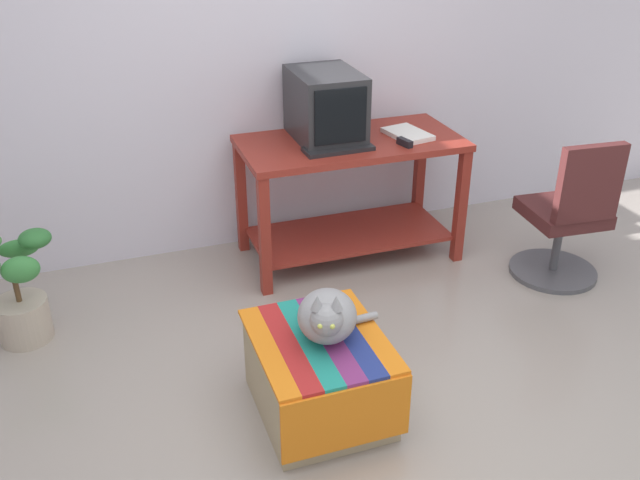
{
  "coord_description": "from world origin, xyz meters",
  "views": [
    {
      "loc": [
        -1.0,
        -2.07,
        2.17
      ],
      "look_at": [
        0.03,
        0.85,
        0.55
      ],
      "focal_mm": 39.45,
      "sensor_mm": 36.0,
      "label": 1
    }
  ],
  "objects": [
    {
      "name": "ottoman_with_blanket",
      "position": [
        -0.18,
        0.27,
        0.2
      ],
      "size": [
        0.56,
        0.68,
        0.39
      ],
      "color": "tan",
      "rests_on": "ground_plane"
    },
    {
      "name": "cat",
      "position": [
        -0.15,
        0.26,
        0.51
      ],
      "size": [
        0.43,
        0.38,
        0.28
      ],
      "rotation": [
        0.0,
        0.0,
        -0.37
      ],
      "color": "gray",
      "rests_on": "ottoman_with_blanket"
    },
    {
      "name": "desk",
      "position": [
        0.49,
        1.6,
        0.52
      ],
      "size": [
        1.32,
        0.66,
        0.77
      ],
      "rotation": [
        0.0,
        0.0,
        -0.01
      ],
      "color": "maroon",
      "rests_on": "ground_plane"
    },
    {
      "name": "stapler",
      "position": [
        0.74,
        1.4,
        0.79
      ],
      "size": [
        0.06,
        0.12,
        0.04
      ],
      "primitive_type": "cube",
      "rotation": [
        0.0,
        0.0,
        0.24
      ],
      "color": "black",
      "rests_on": "desk"
    },
    {
      "name": "ground_plane",
      "position": [
        0.0,
        0.0,
        0.0
      ],
      "size": [
        14.0,
        14.0,
        0.0
      ],
      "primitive_type": "plane",
      "color": "#9E9389"
    },
    {
      "name": "book",
      "position": [
        0.83,
        1.55,
        0.78
      ],
      "size": [
        0.25,
        0.32,
        0.03
      ],
      "primitive_type": "cube",
      "rotation": [
        0.0,
        0.0,
        0.18
      ],
      "color": "white",
      "rests_on": "desk"
    },
    {
      "name": "potted_plant",
      "position": [
        -1.45,
        1.3,
        0.28
      ],
      "size": [
        0.43,
        0.33,
        0.61
      ],
      "color": "#B7A893",
      "rests_on": "ground_plane"
    },
    {
      "name": "keyboard",
      "position": [
        0.35,
        1.45,
        0.78
      ],
      "size": [
        0.4,
        0.16,
        0.02
      ],
      "primitive_type": "cube",
      "rotation": [
        0.0,
        0.0,
        0.02
      ],
      "color": "black",
      "rests_on": "desk"
    },
    {
      "name": "tv_monitor",
      "position": [
        0.36,
        1.68,
        0.96
      ],
      "size": [
        0.37,
        0.51,
        0.4
      ],
      "rotation": [
        0.0,
        0.0,
        -0.01
      ],
      "color": "#28282B",
      "rests_on": "desk"
    },
    {
      "name": "office_chair",
      "position": [
        1.57,
        0.9,
        0.39
      ],
      "size": [
        0.52,
        0.52,
        0.89
      ],
      "rotation": [
        0.0,
        0.0,
        3.06
      ],
      "color": "#4C4C51",
      "rests_on": "ground_plane"
    },
    {
      "name": "pen",
      "position": [
        0.87,
        1.6,
        0.77
      ],
      "size": [
        0.12,
        0.09,
        0.01
      ],
      "primitive_type": "cylinder",
      "rotation": [
        0.0,
        1.57,
        2.49
      ],
      "color": "#2351B2",
      "rests_on": "desk"
    },
    {
      "name": "back_wall",
      "position": [
        0.0,
        2.05,
        1.3
      ],
      "size": [
        8.0,
        0.1,
        2.6
      ],
      "primitive_type": "cube",
      "color": "silver",
      "rests_on": "ground_plane"
    }
  ]
}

